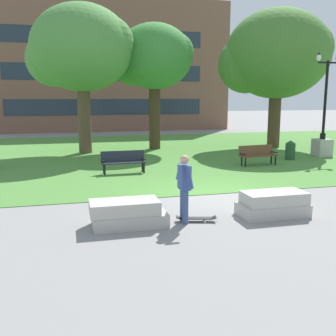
# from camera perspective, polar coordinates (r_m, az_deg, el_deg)

# --- Properties ---
(ground_plane) EXTENTS (140.00, 140.00, 0.00)m
(ground_plane) POSITION_cam_1_polar(r_m,az_deg,el_deg) (12.80, 6.97, -3.82)
(ground_plane) COLOR gray
(grass_lawn) EXTENTS (40.00, 20.00, 0.02)m
(grass_lawn) POSITION_cam_1_polar(r_m,az_deg,el_deg) (22.24, -2.36, 2.30)
(grass_lawn) COLOR #4C8438
(grass_lawn) RESTS_ON ground
(concrete_block_center) EXTENTS (1.85, 0.90, 0.64)m
(concrete_block_center) POSITION_cam_1_polar(r_m,az_deg,el_deg) (9.64, -5.92, -6.62)
(concrete_block_center) COLOR #B2ADA3
(concrete_block_center) RESTS_ON ground
(concrete_block_left) EXTENTS (1.80, 0.90, 0.64)m
(concrete_block_left) POSITION_cam_1_polar(r_m,az_deg,el_deg) (10.78, 15.02, -5.11)
(concrete_block_left) COLOR #B2ADA3
(concrete_block_left) RESTS_ON ground
(person_skateboarder) EXTENTS (0.25, 1.24, 1.71)m
(person_skateboarder) POSITION_cam_1_polar(r_m,az_deg,el_deg) (9.68, 2.38, -2.47)
(person_skateboarder) COLOR #384C7A
(person_skateboarder) RESTS_ON ground
(skateboard) EXTENTS (1.04, 0.45, 0.14)m
(skateboard) POSITION_cam_1_polar(r_m,az_deg,el_deg) (10.01, 4.10, -7.28)
(skateboard) COLOR black
(skateboard) RESTS_ON ground
(park_bench_near_left) EXTENTS (1.85, 0.75, 0.90)m
(park_bench_near_left) POSITION_cam_1_polar(r_m,az_deg,el_deg) (18.41, 12.88, 2.03)
(park_bench_near_left) COLOR brown
(park_bench_near_left) RESTS_ON grass_lawn
(park_bench_near_right) EXTENTS (1.81, 0.57, 0.90)m
(park_bench_near_right) POSITION_cam_1_polar(r_m,az_deg,el_deg) (16.16, -6.49, 1.10)
(park_bench_near_right) COLOR #1E232D
(park_bench_near_right) RESTS_ON grass_lawn
(lamp_post_left) EXTENTS (1.32, 0.80, 5.29)m
(lamp_post_left) POSITION_cam_1_polar(r_m,az_deg,el_deg) (22.17, 21.54, 4.36)
(lamp_post_left) COLOR #ADA89E
(lamp_post_left) RESTS_ON grass_lawn
(tree_near_right) EXTENTS (6.54, 6.22, 8.26)m
(tree_near_right) POSITION_cam_1_polar(r_m,az_deg,el_deg) (25.33, 15.38, 15.48)
(tree_near_right) COLOR #4C3823
(tree_near_right) RESTS_ON grass_lawn
(tree_near_left) EXTENTS (5.70, 5.43, 7.96)m
(tree_near_left) POSITION_cam_1_polar(r_m,az_deg,el_deg) (22.41, -12.58, 16.41)
(tree_near_left) COLOR brown
(tree_near_left) RESTS_ON grass_lawn
(tree_far_left) EXTENTS (4.65, 4.43, 7.26)m
(tree_far_left) POSITION_cam_1_polar(r_m,az_deg,el_deg) (23.64, -2.15, 15.63)
(tree_far_left) COLOR #42301E
(tree_far_left) RESTS_ON grass_lawn
(trash_bin) EXTENTS (0.49, 0.49, 0.96)m
(trash_bin) POSITION_cam_1_polar(r_m,az_deg,el_deg) (20.44, 17.32, 2.52)
(trash_bin) COLOR #234C28
(trash_bin) RESTS_ON grass_lawn
(building_facade_distant) EXTENTS (23.07, 1.03, 11.76)m
(building_facade_distant) POSITION_cam_1_polar(r_m,az_deg,el_deg) (36.32, -9.06, 14.56)
(building_facade_distant) COLOR brown
(building_facade_distant) RESTS_ON ground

